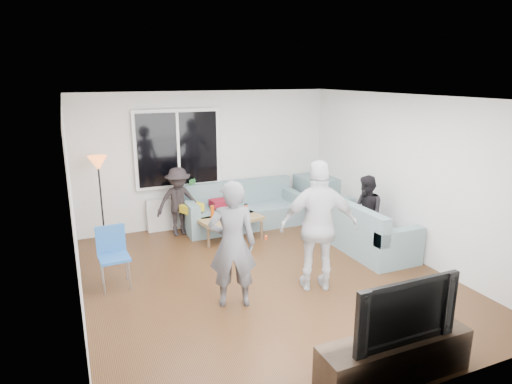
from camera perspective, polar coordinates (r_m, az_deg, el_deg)
name	(u,v)px	position (r m, az deg, el deg)	size (l,w,h in m)	color
floor	(266,279)	(6.61, 1.28, -11.19)	(5.00, 5.50, 0.04)	#56351C
ceiling	(267,96)	(5.94, 1.43, 12.32)	(5.00, 5.50, 0.04)	white
wall_back	(208,159)	(8.68, -6.28, 4.29)	(5.00, 0.04, 2.60)	silver
wall_front	(404,271)	(3.94, 18.54, -9.69)	(5.00, 0.04, 2.60)	silver
wall_left	(72,214)	(5.63, -22.73, -2.68)	(0.04, 5.50, 2.60)	silver
wall_right	(408,177)	(7.52, 19.11, 1.89)	(0.04, 5.50, 2.60)	silver
window_frame	(178,149)	(8.41, -10.09, 5.53)	(1.62, 0.06, 1.47)	white
window_glass	(178,149)	(8.37, -10.03, 5.49)	(1.50, 0.02, 1.35)	black
window_mullion	(178,149)	(8.36, -10.01, 5.48)	(0.05, 0.03, 1.35)	white
radiator	(181,212)	(8.66, -9.66, -2.63)	(1.30, 0.12, 0.62)	silver
potted_plant	(191,187)	(8.54, -8.42, 0.62)	(0.20, 0.16, 0.37)	#29682D
vase	(170,194)	(8.48, -11.03, -0.31)	(0.16, 0.16, 0.17)	silver
sofa_back_section	(243,205)	(8.60, -1.70, -1.74)	(2.30, 0.85, 0.85)	slate
sofa_right_section	(363,224)	(7.76, 13.68, -4.03)	(0.85, 2.00, 0.85)	slate
sofa_corner	(320,196)	(9.35, 8.30, -0.51)	(0.85, 0.85, 0.85)	slate
cushion_yellow	(191,208)	(8.25, -8.41, -2.01)	(0.38, 0.32, 0.14)	gold
cushion_red	(220,203)	(8.48, -4.65, -1.41)	(0.36, 0.30, 0.13)	maroon
coffee_table	(231,228)	(8.02, -3.27, -4.69)	(1.10, 0.60, 0.40)	#987949
pitcher	(230,215)	(7.83, -3.44, -2.99)	(0.17, 0.17, 0.17)	maroon
side_chair	(114,258)	(6.47, -17.87, -8.19)	(0.40, 0.40, 0.86)	#265CA7
floor_lamp	(101,201)	(8.05, -19.37, -1.14)	(0.32, 0.32, 1.56)	orange
player_left	(232,245)	(5.58, -3.06, -6.80)	(0.60, 0.40, 1.66)	#525157
player_right	(319,226)	(6.03, 8.15, -4.43)	(1.06, 0.44, 1.81)	silver
spectator_right	(366,213)	(7.66, 14.02, -2.65)	(0.62, 0.48, 1.27)	black
spectator_back	(179,202)	(8.21, -9.98, -1.23)	(0.82, 0.47, 1.27)	black
tv_console	(394,358)	(4.78, 17.44, -19.79)	(1.60, 0.40, 0.44)	#332619
television	(399,308)	(4.50, 17.99, -14.03)	(1.13, 0.15, 0.65)	black
bottle_a	(212,212)	(7.96, -5.66, -2.53)	(0.07, 0.07, 0.22)	#C1450B
bottle_b	(225,215)	(7.71, -4.06, -2.98)	(0.08, 0.08, 0.24)	#2A8718
bottle_d	(246,212)	(7.89, -1.31, -2.60)	(0.07, 0.07, 0.22)	#CA4412
bottle_e	(246,209)	(8.11, -1.33, -2.21)	(0.07, 0.07, 0.20)	black
bottle_c	(229,210)	(8.06, -3.48, -2.32)	(0.07, 0.07, 0.21)	#32170B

